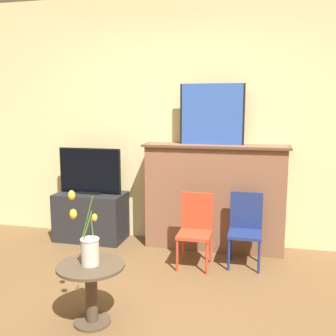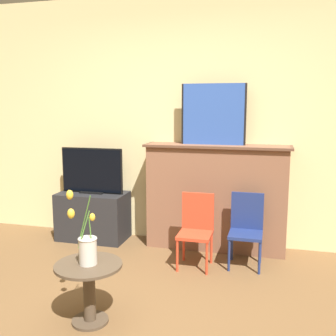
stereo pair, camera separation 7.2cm
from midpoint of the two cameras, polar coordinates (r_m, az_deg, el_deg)
name	(u,v)px [view 2 (the right image)]	position (r m, az deg, el deg)	size (l,w,h in m)	color
wall_back	(186,121)	(4.35, 3.09, 6.84)	(8.00, 0.06, 2.70)	beige
fireplace_mantel	(216,196)	(4.20, 7.49, -4.03)	(1.51, 0.37, 1.12)	brown
painting	(213,114)	(4.11, 7.10, 7.74)	(0.67, 0.03, 0.62)	black
tv_stand	(93,216)	(4.60, -10.37, -6.85)	(0.77, 0.43, 0.54)	#232326
tv_monitor	(92,171)	(4.49, -10.53, -0.47)	(0.72, 0.12, 0.51)	black
chair_red	(196,226)	(3.78, 4.66, -8.45)	(0.31, 0.31, 0.69)	red
chair_blue	(246,226)	(3.86, 11.82, -8.25)	(0.31, 0.31, 0.69)	navy
side_table	(89,284)	(2.91, -10.67, -16.20)	(0.47, 0.47, 0.44)	#4C3D2D
vase_tulips	(86,245)	(2.80, -11.04, -10.91)	(0.22, 0.15, 0.51)	beige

